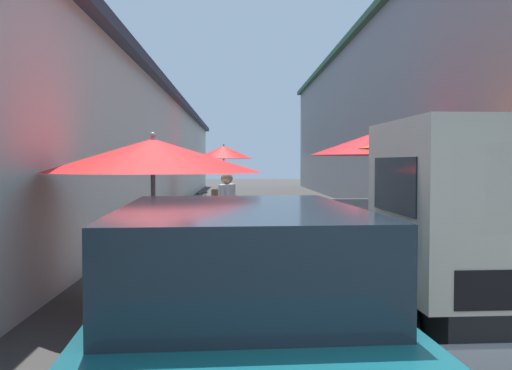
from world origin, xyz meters
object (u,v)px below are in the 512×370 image
fruit_stall_far_left (152,172)px  vendor_by_crates (227,210)px  fruit_stall_far_right (223,160)px  parked_scooter (195,228)px  delivery_truck (461,236)px  hatchback_car (240,318)px  fruit_stall_mid_lane (433,154)px  fruit_stall_near_right (371,153)px

fruit_stall_far_left → vendor_by_crates: 3.44m
fruit_stall_far_right → vendor_by_crates: fruit_stall_far_right is taller
parked_scooter → fruit_stall_far_right: bearing=-1.8°
fruit_stall_far_left → delivery_truck: (-1.55, -3.15, -0.59)m
fruit_stall_far_left → parked_scooter: bearing=-2.6°
fruit_stall_far_left → fruit_stall_far_right: fruit_stall_far_right is taller
fruit_stall_far_right → hatchback_car: 17.41m
delivery_truck → parked_scooter: 6.53m
fruit_stall_mid_lane → delivery_truck: bearing=163.9°
fruit_stall_mid_lane → fruit_stall_far_right: size_ratio=1.04×
fruit_stall_mid_lane → parked_scooter: (1.67, 4.15, -1.43)m
fruit_stall_far_right → vendor_by_crates: (-10.90, -0.34, -0.96)m
fruit_stall_far_right → parked_scooter: fruit_stall_far_right is taller
fruit_stall_mid_lane → hatchback_car: bearing=150.3°
parked_scooter → hatchback_car: bearing=-173.5°
delivery_truck → hatchback_car: bearing=128.3°
delivery_truck → fruit_stall_near_right: bearing=-6.9°
fruit_stall_near_right → hatchback_car: 9.53m
fruit_stall_near_right → fruit_stall_mid_lane: bearing=-174.5°
fruit_stall_near_right → delivery_truck: size_ratio=0.56×
fruit_stall_far_left → fruit_stall_near_right: (5.75, -4.04, 0.33)m
fruit_stall_far_left → fruit_stall_far_right: size_ratio=1.08×
fruit_stall_near_right → vendor_by_crates: size_ratio=1.79×
fruit_stall_far_right → fruit_stall_far_left: bearing=178.0°
fruit_stall_far_left → fruit_stall_near_right: 7.04m
vendor_by_crates → fruit_stall_mid_lane: bearing=-101.0°
fruit_stall_far_left → fruit_stall_near_right: fruit_stall_near_right is taller
delivery_truck → fruit_stall_mid_lane: bearing=-16.1°
fruit_stall_mid_lane → delivery_truck: 4.37m
fruit_stall_far_right → fruit_stall_mid_lane: bearing=-161.6°
vendor_by_crates → parked_scooter: (0.99, 0.65, -0.44)m
fruit_stall_far_left → hatchback_car: fruit_stall_far_left is taller
fruit_stall_far_left → fruit_stall_near_right: size_ratio=0.94×
hatchback_car → vendor_by_crates: vendor_by_crates is taller
fruit_stall_far_right → delivery_truck: 15.95m
fruit_stall_near_right → parked_scooter: fruit_stall_near_right is taller
fruit_stall_mid_lane → vendor_by_crates: 3.70m
fruit_stall_far_left → vendor_by_crates: (3.25, -0.84, -0.73)m
fruit_stall_mid_lane → vendor_by_crates: fruit_stall_mid_lane is taller
hatchback_car → fruit_stall_far_left: bearing=18.0°
delivery_truck → fruit_stall_far_right: bearing=9.6°
delivery_truck → parked_scooter: bearing=27.1°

